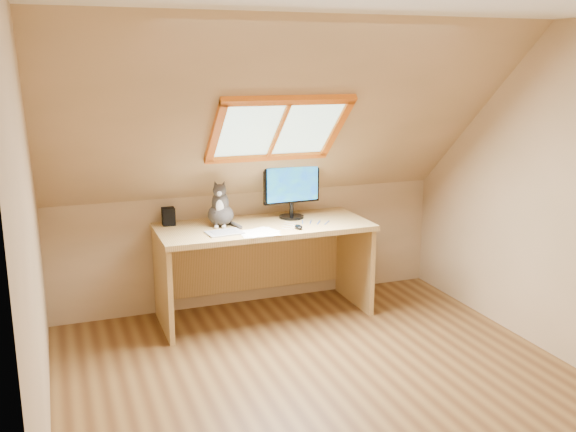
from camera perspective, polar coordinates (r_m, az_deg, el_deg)
name	(u,v)px	position (r m, az deg, el deg)	size (l,w,h in m)	color
ground	(331,389)	(4.41, 3.89, -15.13)	(3.50, 3.50, 0.00)	brown
room_shell	(342,179)	(3.84, 4.80, 3.29)	(3.52, 3.52, 2.41)	tan
desk	(261,249)	(5.44, -2.42, -2.97)	(1.76, 0.77, 0.80)	tan
monitor	(292,188)	(5.46, 0.33, 2.53)	(0.50, 0.21, 0.46)	black
cat	(220,209)	(5.26, -6.02, 0.59)	(0.28, 0.31, 0.39)	#413C39
desk_speaker	(168,216)	(5.36, -10.58, -0.03)	(0.10, 0.10, 0.15)	black
graphics_tablet	(224,233)	(5.05, -5.68, -1.49)	(0.27, 0.20, 0.01)	#B2B2B7
mouse	(299,227)	(5.16, 0.94, -0.97)	(0.06, 0.10, 0.03)	black
papers	(260,233)	(5.04, -2.51, -1.50)	(0.35, 0.30, 0.01)	white
cables	(305,224)	(5.31, 1.52, -0.69)	(0.51, 0.26, 0.01)	silver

